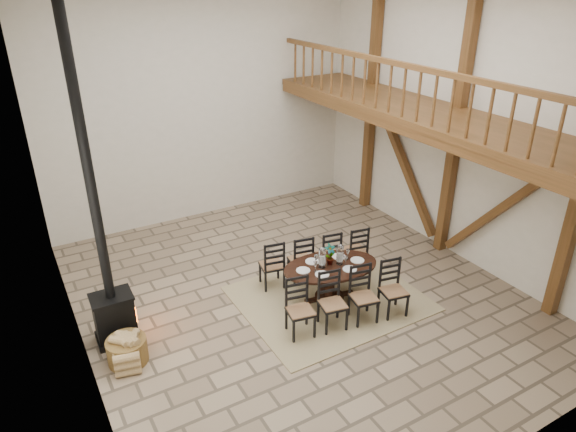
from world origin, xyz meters
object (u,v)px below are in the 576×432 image
wood_stove (107,276)px  log_basket (127,349)px  dining_table (330,282)px  log_stack (127,359)px

wood_stove → log_basket: 1.10m
dining_table → log_basket: dining_table is taller
log_basket → log_stack: bearing=-104.4°
dining_table → log_stack: dining_table is taller
log_stack → log_basket: bearing=75.6°
wood_stove → log_basket: (0.01, -0.58, -0.93)m
dining_table → log_basket: (-3.41, 0.17, -0.14)m
wood_stove → log_basket: wood_stove is taller
log_basket → log_stack: 0.19m
log_basket → dining_table: bearing=-2.9°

